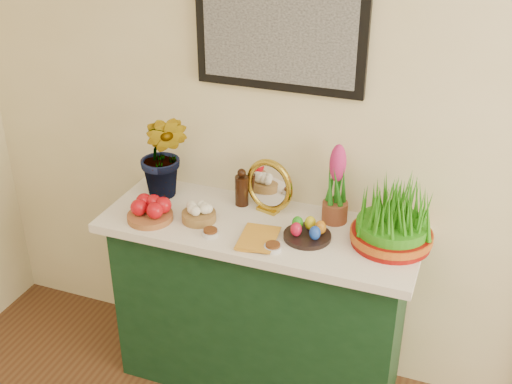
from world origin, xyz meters
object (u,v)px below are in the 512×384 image
at_px(sideboard, 260,308).
at_px(mirror, 269,186).
at_px(hyacinth_green, 163,141).
at_px(wheatgrass_sabzeh, 393,218).
at_px(book, 240,235).

height_order(sideboard, mirror, mirror).
bearing_deg(sideboard, hyacinth_green, 170.15).
relative_size(sideboard, mirror, 5.16).
xyz_separation_m(hyacinth_green, wheatgrass_sabzeh, (1.07, -0.05, -0.16)).
height_order(sideboard, book, book).
bearing_deg(sideboard, wheatgrass_sabzeh, 3.86).
xyz_separation_m(hyacinth_green, book, (0.47, -0.23, -0.27)).
bearing_deg(wheatgrass_sabzeh, hyacinth_green, 177.37).
distance_m(sideboard, wheatgrass_sabzeh, 0.82).
height_order(hyacinth_green, mirror, hyacinth_green).
xyz_separation_m(hyacinth_green, mirror, (0.50, 0.04, -0.16)).
distance_m(sideboard, book, 0.50).
height_order(hyacinth_green, book, hyacinth_green).
distance_m(hyacinth_green, book, 0.59).
distance_m(mirror, book, 0.30).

